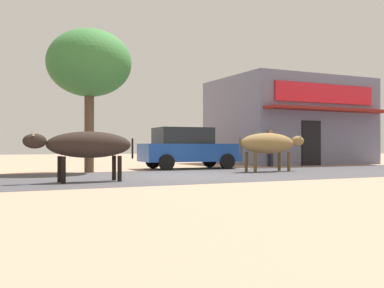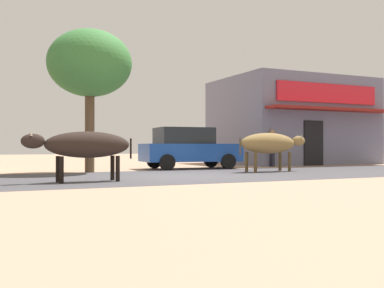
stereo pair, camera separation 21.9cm
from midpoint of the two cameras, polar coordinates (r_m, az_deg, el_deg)
name	(u,v)px [view 1 (the left image)]	position (r m, az deg, el deg)	size (l,w,h in m)	color
ground	(181,176)	(13.93, -1.79, -3.99)	(80.00, 80.00, 0.00)	tan
asphalt_road	(181,176)	(13.93, -1.79, -3.98)	(72.00, 6.09, 0.00)	#434147
storefront_right_club	(288,122)	(24.73, 11.73, 2.71)	(7.34, 6.51, 4.37)	slate
roadside_tree	(89,64)	(16.32, -13.11, 9.73)	(2.90, 2.90, 4.93)	brown
parked_hatchback_car	(187,148)	(18.22, -0.93, -0.47)	(3.98, 2.10, 1.64)	#1A459F
cow_near_brown	(87,145)	(11.78, -13.50, -0.15)	(2.77, 0.73, 1.28)	#2C211C
cow_far_dark	(269,144)	(16.34, 9.22, 0.04)	(2.88, 0.88, 1.37)	olive
pedestrian_by_shop	(270,145)	(20.47, 9.47, -0.09)	(0.32, 0.61, 1.65)	#262633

